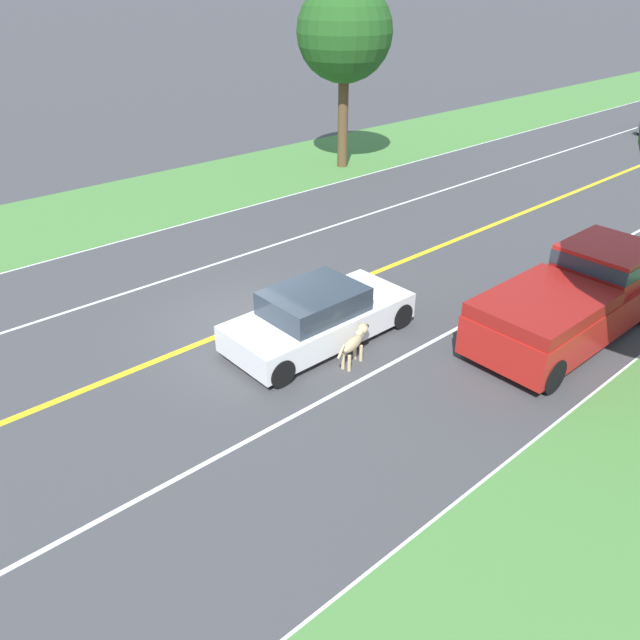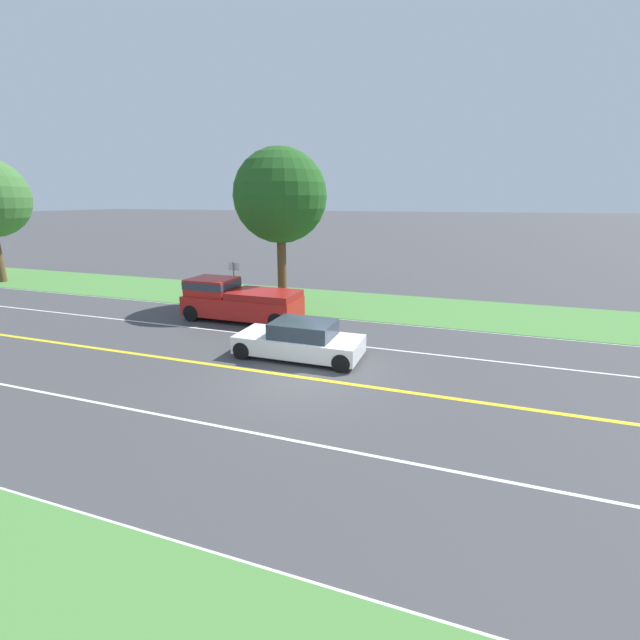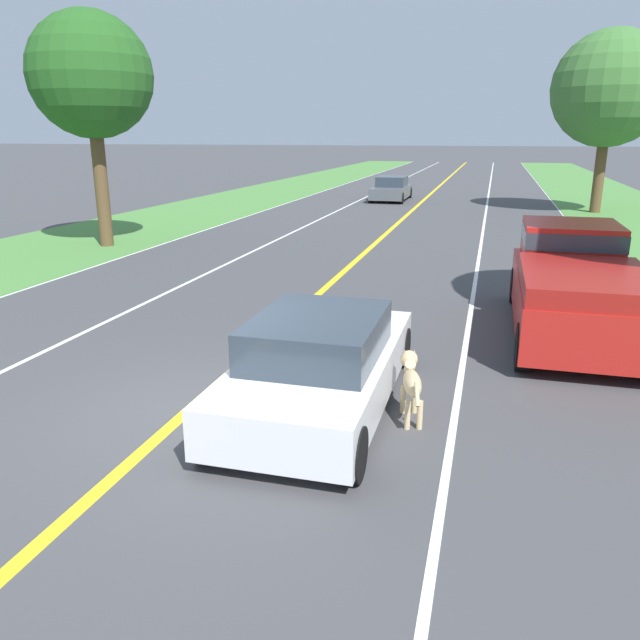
{
  "view_description": "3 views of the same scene",
  "coord_description": "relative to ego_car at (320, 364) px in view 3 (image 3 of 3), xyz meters",
  "views": [
    {
      "loc": [
        10.97,
        -7.48,
        7.49
      ],
      "look_at": [
        2.17,
        0.31,
        0.87
      ],
      "focal_mm": 35.0,
      "sensor_mm": 36.0,
      "label": 1
    },
    {
      "loc": [
        -11.63,
        -4.69,
        5.41
      ],
      "look_at": [
        2.49,
        0.22,
        1.2
      ],
      "focal_mm": 24.0,
      "sensor_mm": 36.0,
      "label": 2
    },
    {
      "loc": [
        3.77,
        -6.95,
        3.6
      ],
      "look_at": [
        1.51,
        1.3,
        1.04
      ],
      "focal_mm": 35.0,
      "sensor_mm": 36.0,
      "label": 3
    }
  ],
  "objects": [
    {
      "name": "ego_car",
      "position": [
        0.0,
        0.0,
        0.0
      ],
      "size": [
        1.91,
        4.45,
        1.33
      ],
      "color": "white",
      "rests_on": "ground"
    },
    {
      "name": "ground_plane",
      "position": [
        -1.69,
        -0.69,
        -0.62
      ],
      "size": [
        400.0,
        400.0,
        0.0
      ],
      "primitive_type": "plane",
      "color": "#424244"
    },
    {
      "name": "lane_dash_same_dir",
      "position": [
        1.81,
        -0.69,
        -0.61
      ],
      "size": [
        0.1,
        160.0,
        0.01
      ],
      "primitive_type": "cube",
      "color": "white",
      "rests_on": "ground"
    },
    {
      "name": "roadside_tree_left_near",
      "position": [
        -10.22,
        10.39,
        4.68
      ],
      "size": [
        3.82,
        3.82,
        7.25
      ],
      "color": "brown",
      "rests_on": "ground"
    },
    {
      "name": "roadside_tree_right_far",
      "position": [
        6.79,
        24.56,
        4.91
      ],
      "size": [
        5.13,
        5.13,
        8.12
      ],
      "color": "brown",
      "rests_on": "ground"
    },
    {
      "name": "pickup_truck",
      "position": [
        3.67,
        4.58,
        0.33
      ],
      "size": [
        2.12,
        5.37,
        1.88
      ],
      "color": "red",
      "rests_on": "ground"
    },
    {
      "name": "oncoming_car",
      "position": [
        -3.46,
        27.84,
        -0.01
      ],
      "size": [
        1.86,
        4.23,
        1.32
      ],
      "rotation": [
        0.0,
        0.0,
        3.14
      ],
      "color": "#51565B",
      "rests_on": "ground"
    },
    {
      "name": "centre_divider_line",
      "position": [
        -1.69,
        -0.69,
        -0.61
      ],
      "size": [
        0.18,
        160.0,
        0.01
      ],
      "primitive_type": "cube",
      "color": "yellow",
      "rests_on": "ground"
    },
    {
      "name": "dog",
      "position": [
        1.24,
        -0.04,
        -0.09
      ],
      "size": [
        0.44,
        1.2,
        0.84
      ],
      "rotation": [
        0.0,
        0.0,
        0.25
      ],
      "color": "#D1B784",
      "rests_on": "ground"
    }
  ]
}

